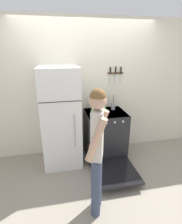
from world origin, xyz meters
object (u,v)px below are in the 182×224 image
refrigerator (61,118)px  person (97,148)px  utensil_jar (113,105)px  dutch_oven_pot (99,112)px  stove_range (105,135)px  tea_kettle (96,107)px

refrigerator → person: 1.24m
person → refrigerator: bearing=37.7°
refrigerator → utensil_jar: 1.02m
refrigerator → utensil_jar: size_ratio=6.23×
refrigerator → person: size_ratio=1.08×
person → dutch_oven_pot: bearing=5.8°
utensil_jar → stove_range: bearing=-137.6°
tea_kettle → person: (-0.29, -1.33, -0.06)m
stove_range → person: (-0.44, -1.17, 0.48)m
dutch_oven_pot → tea_kettle: bearing=87.1°
person → utensil_jar: bearing=-5.0°
stove_range → dutch_oven_pot: (-0.17, -0.09, 0.53)m
dutch_oven_pot → utensil_jar: bearing=36.0°
refrigerator → dutch_oven_pot: 0.66m
utensil_jar → dutch_oven_pot: bearing=-144.0°
dutch_oven_pot → tea_kettle: (0.01, 0.25, 0.01)m
dutch_oven_pot → person: person is taller
refrigerator → tea_kettle: size_ratio=7.10×
refrigerator → utensil_jar: bearing=8.9°
tea_kettle → utensil_jar: (0.34, 0.01, 0.00)m
tea_kettle → dutch_oven_pot: bearing=-92.9°
dutch_oven_pot → person: (-0.28, -1.08, -0.05)m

